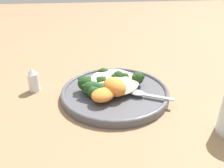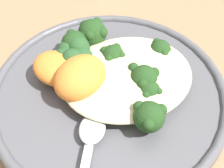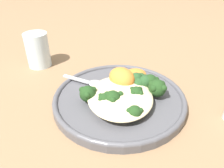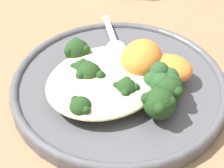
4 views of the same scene
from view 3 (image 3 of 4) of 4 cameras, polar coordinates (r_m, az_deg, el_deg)
name	(u,v)px [view 3 (image 3 of 4)]	position (r m, az deg, el deg)	size (l,w,h in m)	color
ground_plane	(119,102)	(0.50, 1.90, -4.81)	(4.00, 4.00, 0.00)	#846647
plate	(120,100)	(0.48, 2.14, -4.08)	(0.29, 0.29, 0.02)	#4C4C51
quinoa_mound	(121,96)	(0.46, 2.47, -3.23)	(0.16, 0.14, 0.02)	beige
broccoli_stalk_0	(94,93)	(0.46, -4.79, -2.35)	(0.06, 0.09, 0.03)	#9EBC66
broccoli_stalk_1	(108,96)	(0.46, -1.00, -3.27)	(0.08, 0.06, 0.03)	#9EBC66
broccoli_stalk_2	(113,97)	(0.45, 0.39, -3.41)	(0.09, 0.04, 0.03)	#9EBC66
broccoli_stalk_3	(128,103)	(0.44, 4.23, -5.07)	(0.12, 0.06, 0.03)	#9EBC66
broccoli_stalk_4	(131,92)	(0.47, 4.93, -2.05)	(0.06, 0.07, 0.03)	#9EBC66
broccoli_stalk_5	(149,88)	(0.48, 9.63, -1.12)	(0.05, 0.13, 0.04)	#9EBC66
broccoli_stalk_6	(144,84)	(0.50, 8.32, 0.12)	(0.04, 0.10, 0.04)	#9EBC66
sweet_potato_chunk_0	(122,78)	(0.50, 2.58, 1.59)	(0.07, 0.05, 0.05)	orange
sweet_potato_chunk_1	(134,76)	(0.52, 5.84, 2.06)	(0.06, 0.05, 0.03)	orange
kale_tuft	(141,81)	(0.50, 7.67, 0.85)	(0.05, 0.05, 0.03)	#234723
spoon	(92,83)	(0.52, -5.24, 0.34)	(0.07, 0.11, 0.01)	#B7B7BC
water_glass	(38,50)	(0.66, -18.83, 8.42)	(0.07, 0.07, 0.10)	silver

